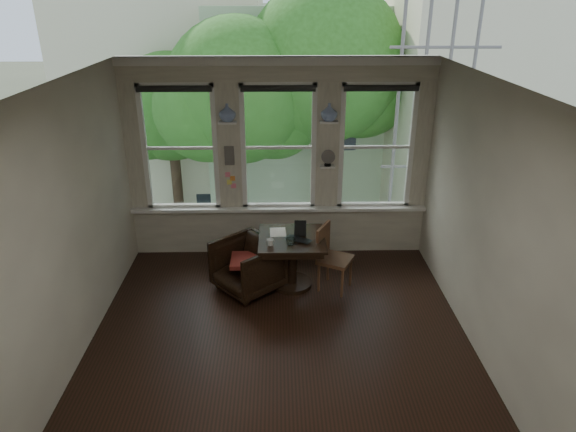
{
  "coord_description": "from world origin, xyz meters",
  "views": [
    {
      "loc": [
        -0.01,
        -5.12,
        3.79
      ],
      "look_at": [
        0.11,
        0.9,
        1.17
      ],
      "focal_mm": 32.0,
      "sensor_mm": 36.0,
      "label": 1
    }
  ],
  "objects_px": {
    "table": "(292,262)",
    "laptop": "(296,241)",
    "side_chair_right": "(335,259)",
    "mug": "(270,242)",
    "armchair_left": "(248,266)"
  },
  "relations": [
    {
      "from": "table",
      "to": "mug",
      "type": "bearing_deg",
      "value": -141.12
    },
    {
      "from": "table",
      "to": "laptop",
      "type": "bearing_deg",
      "value": -69.91
    },
    {
      "from": "table",
      "to": "armchair_left",
      "type": "height_order",
      "value": "table"
    },
    {
      "from": "table",
      "to": "side_chair_right",
      "type": "height_order",
      "value": "side_chair_right"
    },
    {
      "from": "mug",
      "to": "armchair_left",
      "type": "bearing_deg",
      "value": 155.23
    },
    {
      "from": "mug",
      "to": "side_chair_right",
      "type": "bearing_deg",
      "value": 9.25
    },
    {
      "from": "table",
      "to": "laptop",
      "type": "distance_m",
      "value": 0.42
    },
    {
      "from": "side_chair_right",
      "to": "mug",
      "type": "height_order",
      "value": "side_chair_right"
    },
    {
      "from": "armchair_left",
      "to": "laptop",
      "type": "distance_m",
      "value": 0.78
    },
    {
      "from": "side_chair_right",
      "to": "mug",
      "type": "relative_size",
      "value": 9.85
    },
    {
      "from": "table",
      "to": "side_chair_right",
      "type": "xyz_separation_m",
      "value": [
        0.59,
        -0.09,
        0.09
      ]
    },
    {
      "from": "table",
      "to": "laptop",
      "type": "relative_size",
      "value": 2.5
    },
    {
      "from": "table",
      "to": "armchair_left",
      "type": "distance_m",
      "value": 0.61
    },
    {
      "from": "table",
      "to": "armchair_left",
      "type": "xyz_separation_m",
      "value": [
        -0.61,
        -0.09,
        -0.01
      ]
    },
    {
      "from": "side_chair_right",
      "to": "mug",
      "type": "xyz_separation_m",
      "value": [
        -0.88,
        -0.14,
        0.33
      ]
    }
  ]
}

